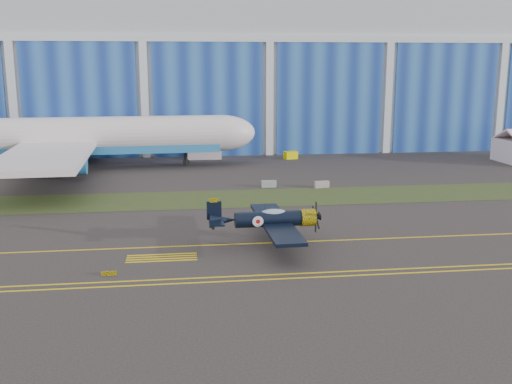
{
  "coord_description": "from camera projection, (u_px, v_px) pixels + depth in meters",
  "views": [
    {
      "loc": [
        -16.27,
        -57.62,
        16.27
      ],
      "look_at": [
        -8.36,
        3.48,
        3.03
      ],
      "focal_mm": 42.0,
      "sensor_mm": 36.0,
      "label": 1
    }
  ],
  "objects": [
    {
      "name": "barrier_a",
      "position": [
        269.0,
        184.0,
        80.4
      ],
      "size": [
        2.01,
        0.64,
        0.9
      ],
      "primitive_type": "cube",
      "rotation": [
        0.0,
        0.0,
        -0.02
      ],
      "color": "gray",
      "rests_on": "ground"
    },
    {
      "name": "grass_median",
      "position": [
        311.0,
        196.0,
        74.89
      ],
      "size": [
        260.0,
        10.0,
        0.02
      ],
      "primitive_type": "cube",
      "color": "#475128",
      "rests_on": "ground"
    },
    {
      "name": "edge_line_near",
      "position": [
        390.0,
        274.0,
        47.26
      ],
      "size": [
        80.0,
        0.2,
        0.02
      ],
      "primitive_type": "cube",
      "color": "yellow",
      "rests_on": "ground"
    },
    {
      "name": "edge_line_far",
      "position": [
        386.0,
        270.0,
        48.23
      ],
      "size": [
        80.0,
        0.2,
        0.02
      ],
      "primitive_type": "cube",
      "color": "yellow",
      "rests_on": "ground"
    },
    {
      "name": "jetliner",
      "position": [
        65.0,
        95.0,
        92.18
      ],
      "size": [
        68.45,
        58.79,
        23.12
      ],
      "rotation": [
        0.0,
        0.0,
        0.04
      ],
      "color": "silver",
      "rests_on": "ground"
    },
    {
      "name": "barrier_b",
      "position": [
        322.0,
        184.0,
        80.07
      ],
      "size": [
        2.07,
        0.89,
        0.9
      ],
      "primitive_type": "cube",
      "rotation": [
        0.0,
        0.0,
        0.15
      ],
      "color": "gray",
      "rests_on": "ground"
    },
    {
      "name": "warbird",
      "position": [
        269.0,
        219.0,
        54.41
      ],
      "size": [
        12.03,
        14.39,
        4.19
      ],
      "rotation": [
        0.0,
        0.0,
        0.02
      ],
      "color": "black",
      "rests_on": "ground"
    },
    {
      "name": "tug",
      "position": [
        291.0,
        155.0,
        104.35
      ],
      "size": [
        2.53,
        1.98,
        1.29
      ],
      "primitive_type": "cube",
      "rotation": [
        0.0,
        0.0,
        0.3
      ],
      "color": "#E9D901",
      "rests_on": "ground"
    },
    {
      "name": "hold_short_ladder",
      "position": [
        162.0,
        258.0,
        51.21
      ],
      "size": [
        6.0,
        2.4,
        0.02
      ],
      "primitive_type": null,
      "color": "yellow",
      "rests_on": "ground"
    },
    {
      "name": "shipping_container",
      "position": [
        203.0,
        151.0,
        104.3
      ],
      "size": [
        6.3,
        2.66,
        2.7
      ],
      "primitive_type": "cube",
      "rotation": [
        0.0,
        0.0,
        -0.03
      ],
      "color": "#F7D8D9",
      "rests_on": "ground"
    },
    {
      "name": "hangar",
      "position": [
        254.0,
        70.0,
        127.79
      ],
      "size": [
        220.0,
        45.7,
        30.0
      ],
      "color": "silver",
      "rests_on": "ground"
    },
    {
      "name": "ground",
      "position": [
        341.0,
        226.0,
        61.32
      ],
      "size": [
        260.0,
        260.0,
        0.0
      ],
      "primitive_type": "plane",
      "color": "#36302E",
      "rests_on": "ground"
    },
    {
      "name": "guard_board_left",
      "position": [
        109.0,
        273.0,
        46.89
      ],
      "size": [
        1.2,
        0.15,
        0.35
      ],
      "primitive_type": "cube",
      "color": "yellow",
      "rests_on": "ground"
    },
    {
      "name": "taxiway_centreline",
      "position": [
        355.0,
        240.0,
        56.47
      ],
      "size": [
        200.0,
        0.2,
        0.02
      ],
      "primitive_type": "cube",
      "color": "yellow",
      "rests_on": "ground"
    }
  ]
}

